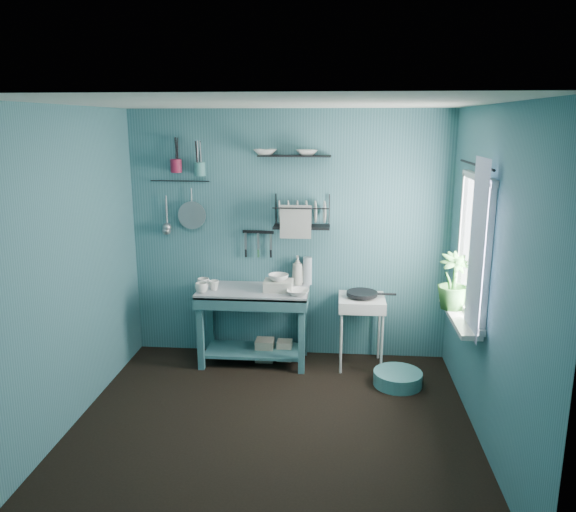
# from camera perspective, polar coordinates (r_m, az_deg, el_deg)

# --- Properties ---
(floor) EXTENTS (3.20, 3.20, 0.00)m
(floor) POSITION_cam_1_polar(r_m,az_deg,el_deg) (4.70, -1.59, -16.88)
(floor) COLOR black
(floor) RESTS_ON ground
(ceiling) EXTENTS (3.20, 3.20, 0.00)m
(ceiling) POSITION_cam_1_polar(r_m,az_deg,el_deg) (4.05, -1.82, 15.27)
(ceiling) COLOR silver
(ceiling) RESTS_ON ground
(wall_back) EXTENTS (3.20, 0.00, 3.20)m
(wall_back) POSITION_cam_1_polar(r_m,az_deg,el_deg) (5.66, 0.07, 2.03)
(wall_back) COLOR #376A72
(wall_back) RESTS_ON ground
(wall_front) EXTENTS (3.20, 0.00, 3.20)m
(wall_front) POSITION_cam_1_polar(r_m,az_deg,el_deg) (2.80, -5.33, -10.18)
(wall_front) COLOR #376A72
(wall_front) RESTS_ON ground
(wall_left) EXTENTS (0.00, 3.00, 3.00)m
(wall_left) POSITION_cam_1_polar(r_m,az_deg,el_deg) (4.67, -21.61, -1.41)
(wall_left) COLOR #376A72
(wall_left) RESTS_ON ground
(wall_right) EXTENTS (0.00, 3.00, 3.00)m
(wall_right) POSITION_cam_1_polar(r_m,az_deg,el_deg) (4.33, 19.88, -2.39)
(wall_right) COLOR #376A72
(wall_right) RESTS_ON ground
(work_counter) EXTENTS (1.10, 0.57, 0.77)m
(work_counter) POSITION_cam_1_polar(r_m,az_deg,el_deg) (5.67, -3.48, -7.09)
(work_counter) COLOR #32646A
(work_counter) RESTS_ON floor
(mug_left) EXTENTS (0.12, 0.12, 0.10)m
(mug_left) POSITION_cam_1_polar(r_m,az_deg,el_deg) (5.47, -8.78, -3.21)
(mug_left) COLOR white
(mug_left) RESTS_ON work_counter
(mug_mid) EXTENTS (0.14, 0.14, 0.09)m
(mug_mid) POSITION_cam_1_polar(r_m,az_deg,el_deg) (5.54, -7.53, -2.97)
(mug_mid) COLOR white
(mug_mid) RESTS_ON work_counter
(mug_right) EXTENTS (0.17, 0.17, 0.10)m
(mug_right) POSITION_cam_1_polar(r_m,az_deg,el_deg) (5.62, -8.59, -2.74)
(mug_right) COLOR white
(mug_right) RESTS_ON work_counter
(wash_tub) EXTENTS (0.28, 0.22, 0.10)m
(wash_tub) POSITION_cam_1_polar(r_m,az_deg,el_deg) (5.48, -0.98, -3.01)
(wash_tub) COLOR beige
(wash_tub) RESTS_ON work_counter
(tub_bowl) EXTENTS (0.20, 0.19, 0.06)m
(tub_bowl) POSITION_cam_1_polar(r_m,az_deg,el_deg) (5.46, -0.99, -2.19)
(tub_bowl) COLOR white
(tub_bowl) RESTS_ON wash_tub
(soap_bottle) EXTENTS (0.12, 0.12, 0.30)m
(soap_bottle) POSITION_cam_1_polar(r_m,az_deg,el_deg) (5.65, 0.96, -1.45)
(soap_bottle) COLOR beige
(soap_bottle) RESTS_ON work_counter
(water_bottle) EXTENTS (0.09, 0.09, 0.28)m
(water_bottle) POSITION_cam_1_polar(r_m,az_deg,el_deg) (5.66, 1.99, -1.51)
(water_bottle) COLOR #B1BDC5
(water_bottle) RESTS_ON work_counter
(counter_bowl) EXTENTS (0.22, 0.22, 0.05)m
(counter_bowl) POSITION_cam_1_polar(r_m,az_deg,el_deg) (5.35, 1.01, -3.69)
(counter_bowl) COLOR white
(counter_bowl) RESTS_ON work_counter
(hotplate_stand) EXTENTS (0.47, 0.47, 0.71)m
(hotplate_stand) POSITION_cam_1_polar(r_m,az_deg,el_deg) (5.63, 7.40, -7.63)
(hotplate_stand) COLOR silver
(hotplate_stand) RESTS_ON floor
(frying_pan) EXTENTS (0.30, 0.30, 0.03)m
(frying_pan) POSITION_cam_1_polar(r_m,az_deg,el_deg) (5.50, 7.52, -3.80)
(frying_pan) COLOR black
(frying_pan) RESTS_ON hotplate_stand
(knife_strip) EXTENTS (0.32, 0.05, 0.03)m
(knife_strip) POSITION_cam_1_polar(r_m,az_deg,el_deg) (5.65, -3.05, 2.46)
(knife_strip) COLOR black
(knife_strip) RESTS_ON wall_back
(dish_rack) EXTENTS (0.55, 0.24, 0.32)m
(dish_rack) POSITION_cam_1_polar(r_m,az_deg,el_deg) (5.47, 1.41, 4.53)
(dish_rack) COLOR black
(dish_rack) RESTS_ON wall_back
(upper_shelf) EXTENTS (0.70, 0.20, 0.01)m
(upper_shelf) POSITION_cam_1_polar(r_m,az_deg,el_deg) (5.45, 0.67, 10.13)
(upper_shelf) COLOR black
(upper_shelf) RESTS_ON wall_back
(shelf_bowl_left) EXTENTS (0.23, 0.23, 0.05)m
(shelf_bowl_left) POSITION_cam_1_polar(r_m,az_deg,el_deg) (5.48, -2.33, 9.90)
(shelf_bowl_left) COLOR white
(shelf_bowl_left) RESTS_ON upper_shelf
(shelf_bowl_right) EXTENTS (0.23, 0.23, 0.05)m
(shelf_bowl_right) POSITION_cam_1_polar(r_m,az_deg,el_deg) (5.44, 1.93, 10.11)
(shelf_bowl_right) COLOR white
(shelf_bowl_right) RESTS_ON upper_shelf
(utensil_cup_magenta) EXTENTS (0.11, 0.11, 0.13)m
(utensil_cup_magenta) POSITION_cam_1_polar(r_m,az_deg,el_deg) (5.69, -11.30, 8.98)
(utensil_cup_magenta) COLOR maroon
(utensil_cup_magenta) RESTS_ON wall_back
(utensil_cup_teal) EXTENTS (0.11, 0.11, 0.13)m
(utensil_cup_teal) POSITION_cam_1_polar(r_m,az_deg,el_deg) (5.63, -8.96, 8.72)
(utensil_cup_teal) COLOR teal
(utensil_cup_teal) RESTS_ON wall_back
(colander) EXTENTS (0.28, 0.03, 0.28)m
(colander) POSITION_cam_1_polar(r_m,az_deg,el_deg) (5.74, -9.73, 4.10)
(colander) COLOR #989A9F
(colander) RESTS_ON wall_back
(ladle_outer) EXTENTS (0.01, 0.01, 0.30)m
(ladle_outer) POSITION_cam_1_polar(r_m,az_deg,el_deg) (5.81, -12.22, 4.55)
(ladle_outer) COLOR #989A9F
(ladle_outer) RESTS_ON wall_back
(ladle_inner) EXTENTS (0.01, 0.01, 0.30)m
(ladle_inner) POSITION_cam_1_polar(r_m,az_deg,el_deg) (5.82, -12.27, 4.23)
(ladle_inner) COLOR #989A9F
(ladle_inner) RESTS_ON wall_back
(hook_rail) EXTENTS (0.60, 0.01, 0.01)m
(hook_rail) POSITION_cam_1_polar(r_m,az_deg,el_deg) (5.74, -10.93, 7.49)
(hook_rail) COLOR black
(hook_rail) RESTS_ON wall_back
(window_glass) EXTENTS (0.00, 1.10, 1.10)m
(window_glass) POSITION_cam_1_polar(r_m,az_deg,el_deg) (4.71, 18.49, 0.85)
(window_glass) COLOR white
(window_glass) RESTS_ON wall_right
(windowsill) EXTENTS (0.16, 0.95, 0.04)m
(windowsill) POSITION_cam_1_polar(r_m,az_deg,el_deg) (4.85, 16.99, -5.94)
(windowsill) COLOR silver
(windowsill) RESTS_ON wall_right
(curtain) EXTENTS (0.00, 1.35, 1.35)m
(curtain) POSITION_cam_1_polar(r_m,az_deg,el_deg) (4.40, 18.59, 0.66)
(curtain) COLOR white
(curtain) RESTS_ON wall_right
(curtain_rod) EXTENTS (0.02, 1.05, 0.02)m
(curtain_rod) POSITION_cam_1_polar(r_m,az_deg,el_deg) (4.61, 18.55, 8.78)
(curtain_rod) COLOR black
(curtain_rod) RESTS_ON wall_right
(potted_plant) EXTENTS (0.35, 0.35, 0.48)m
(potted_plant) POSITION_cam_1_polar(r_m,az_deg,el_deg) (4.91, 16.44, -2.48)
(potted_plant) COLOR #306C2B
(potted_plant) RESTS_ON windowsill
(storage_tin_large) EXTENTS (0.18, 0.18, 0.22)m
(storage_tin_large) POSITION_cam_1_polar(r_m,az_deg,el_deg) (5.80, -2.38, -9.49)
(storage_tin_large) COLOR gray
(storage_tin_large) RESTS_ON floor
(storage_tin_small) EXTENTS (0.15, 0.15, 0.20)m
(storage_tin_small) POSITION_cam_1_polar(r_m,az_deg,el_deg) (5.81, -0.35, -9.54)
(storage_tin_small) COLOR gray
(storage_tin_small) RESTS_ON floor
(floor_basin) EXTENTS (0.45, 0.45, 0.13)m
(floor_basin) POSITION_cam_1_polar(r_m,az_deg,el_deg) (5.40, 11.08, -12.10)
(floor_basin) COLOR teal
(floor_basin) RESTS_ON floor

